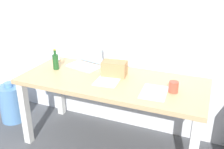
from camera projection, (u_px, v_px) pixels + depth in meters
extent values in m
plane|color=#515459|center=(112.00, 143.00, 2.66)|extent=(8.00, 8.00, 0.00)
cube|color=white|center=(129.00, 10.00, 2.52)|extent=(5.20, 0.08, 2.60)
cube|color=tan|center=(112.00, 81.00, 2.39)|extent=(1.74, 0.74, 0.04)
cube|color=silver|center=(26.00, 113.00, 2.55)|extent=(0.07, 0.07, 0.68)
cube|color=silver|center=(60.00, 88.00, 3.08)|extent=(0.07, 0.07, 0.68)
cube|color=silver|center=(200.00, 116.00, 2.51)|extent=(0.07, 0.07, 0.68)
cube|color=silver|center=(84.00, 66.00, 2.68)|extent=(0.36, 0.27, 0.02)
cube|color=silver|center=(90.00, 52.00, 2.70)|extent=(0.33, 0.12, 0.24)
cylinder|color=#1E5123|center=(56.00, 62.00, 2.60)|extent=(0.06, 0.06, 0.15)
cylinder|color=#1E5123|center=(55.00, 52.00, 2.56)|extent=(0.02, 0.02, 0.05)
cylinder|color=gold|center=(55.00, 50.00, 2.55)|extent=(0.03, 0.03, 0.01)
ellipsoid|color=silver|center=(58.00, 59.00, 2.85)|extent=(0.08, 0.11, 0.03)
cube|color=tan|center=(114.00, 68.00, 2.45)|extent=(0.25, 0.17, 0.14)
cylinder|color=#D84C38|center=(174.00, 87.00, 2.12)|extent=(0.08, 0.08, 0.09)
cube|color=white|center=(154.00, 92.00, 2.13)|extent=(0.23, 0.31, 0.00)
cube|color=white|center=(108.00, 80.00, 2.36)|extent=(0.24, 0.31, 0.00)
cylinder|color=#598CC6|center=(12.00, 103.00, 2.99)|extent=(0.28, 0.28, 0.43)
cylinder|color=#598CC6|center=(9.00, 85.00, 2.90)|extent=(0.10, 0.10, 0.05)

